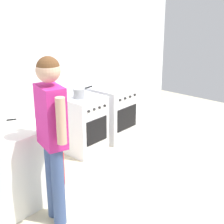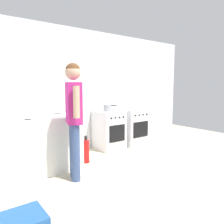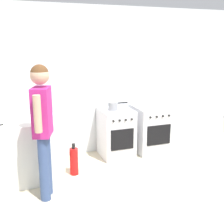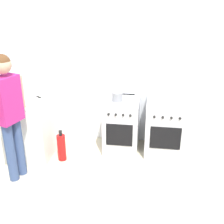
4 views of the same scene
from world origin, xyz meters
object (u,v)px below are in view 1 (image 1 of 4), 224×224
Objects in this scene: fire_extinguisher at (59,168)px; oven_left at (82,124)px; person at (52,127)px; knife_paring at (14,119)px; oven_right at (112,112)px; pot at (79,93)px.

oven_left is at bearing 28.78° from fire_extinguisher.
oven_left is 0.49× the size of person.
oven_left is at bearing 8.92° from knife_paring.
oven_right is 0.49× the size of person.
oven_right is at bearing 17.00° from fire_extinguisher.
person is (-1.35, -0.99, 0.63)m from oven_left.
knife_paring is (-1.95, -0.20, 0.48)m from oven_right.
oven_right is at bearing 2.31° from pot.
oven_right is 2.36m from person.
knife_paring is 0.38× the size of fire_extinguisher.
fire_extinguisher is (0.48, 0.51, -0.84)m from person.
knife_paring reaches higher than oven_right.
knife_paring reaches higher than oven_left.
oven_left is 4.45× the size of knife_paring.
oven_right is (0.69, 0.00, 0.00)m from oven_left.
pot is 0.70× the size of fire_extinguisher.
fire_extinguisher is at bearing -36.30° from knife_paring.
person is (-1.29, -0.96, 0.13)m from pot.
oven_left is 1.00× the size of oven_right.
pot is at bearing 36.53° from person.
fire_extinguisher is (0.38, -0.28, -0.69)m from knife_paring.
pot is 1.61m from person.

